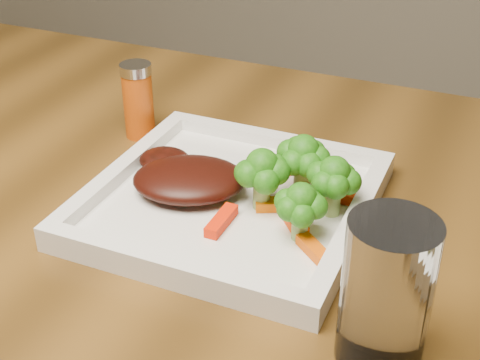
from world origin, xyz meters
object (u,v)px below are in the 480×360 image
at_px(drinking_glass, 386,293).
at_px(spice_shaker, 138,101).
at_px(plate, 231,204).
at_px(steak, 189,179).

bearing_deg(drinking_glass, spice_shaker, 145.23).
bearing_deg(spice_shaker, plate, -32.27).
relative_size(plate, spice_shaker, 2.93).
distance_m(spice_shaker, drinking_glass, 0.43).
relative_size(steak, drinking_glass, 0.96).
xyz_separation_m(steak, spice_shaker, (-0.12, 0.11, 0.02)).
distance_m(steak, spice_shaker, 0.17).
height_order(spice_shaker, drinking_glass, drinking_glass).
distance_m(steak, drinking_glass, 0.27).
height_order(plate, drinking_glass, drinking_glass).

